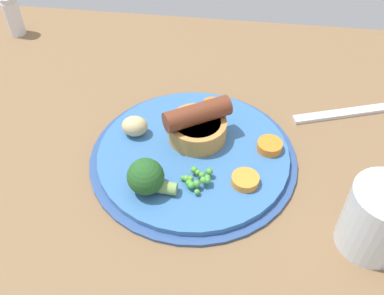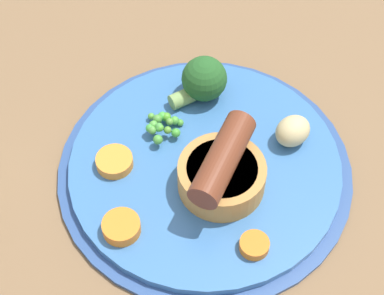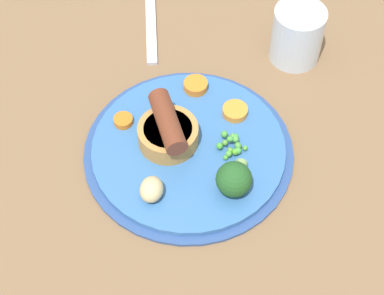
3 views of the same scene
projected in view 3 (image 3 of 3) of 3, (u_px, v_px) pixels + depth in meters
The scene contains 11 objects.
dining_table at pixel (186, 167), 88.93cm from camera, with size 110.00×80.00×3.00cm, color brown.
dinner_plate at pixel (192, 151), 87.95cm from camera, with size 28.88×28.88×1.40cm.
sausage_pudding at pixel (168, 131), 86.02cm from camera, with size 9.48×8.23×5.84cm.
pea_pile at pixel (231, 144), 86.41cm from camera, with size 4.10×4.18×1.78cm.
broccoli_floret_near at pixel (234, 179), 81.63cm from camera, with size 6.31×4.70×4.70cm.
potato_chunk_0 at pixel (151, 189), 81.62cm from camera, with size 3.69×3.04×2.93cm, color #CCB77F.
carrot_slice_0 at pixel (235, 111), 90.29cm from camera, with size 3.58×3.58×1.09cm, color orange.
carrot_slice_1 at pixel (123, 121), 89.39cm from camera, with size 2.68×2.68×0.97cm, color orange.
carrot_slice_2 at pixel (196, 85), 93.00cm from camera, with size 3.49×3.49×1.23cm, color orange.
fork at pixel (151, 23), 103.07cm from camera, with size 18.00×1.60×0.60cm, color silver.
drinking_glass at pixel (297, 35), 95.71cm from camera, with size 7.73×7.73×8.82cm, color silver.
Camera 3 is at (47.73, 14.24, 75.23)cm, focal length 60.00 mm.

